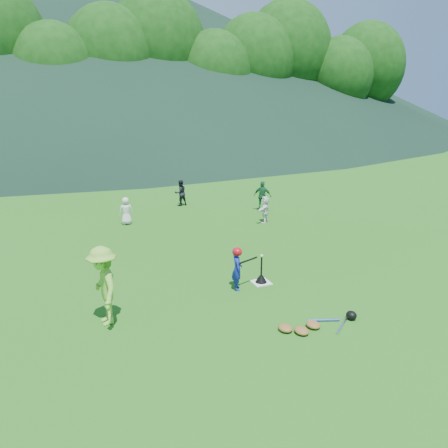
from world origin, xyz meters
The scene contains 15 objects.
ground centered at (0.00, 0.00, 0.00)m, with size 120.00×120.00×0.00m, color #256016.
home_plate centered at (0.00, 0.00, 0.01)m, with size 0.45×0.45×0.02m, color silver.
baseball centered at (0.00, 0.00, 0.74)m, with size 0.08×0.08×0.08m, color white.
batter_child centered at (-0.73, -0.11, 0.53)m, with size 0.39×0.25×1.06m, color #17239F.
adult_coach centered at (-3.97, -0.60, 0.84)m, with size 1.09×0.63×1.69m, color #7DC439.
fielder_a centered at (-2.20, 6.73, 0.51)m, with size 0.50×0.33×1.03m, color silver.
fielder_b centered at (0.53, 8.79, 0.57)m, with size 0.55×0.43×1.14m, color black.
fielder_c centered at (3.43, 6.61, 0.63)m, with size 0.74×0.31×1.26m, color #1B5B30.
fielder_d centered at (2.72, 5.01, 0.51)m, with size 0.94×0.30×1.01m, color white.
batting_tee centered at (0.00, 0.00, 0.13)m, with size 0.30×0.30×0.68m.
batter_gear centered at (-0.70, -0.11, 0.96)m, with size 0.72×0.28×0.42m.
equipment_pile centered at (-0.04, -2.45, 0.07)m, with size 1.80×0.74×0.19m.
outfield_fence centered at (0.00, 28.00, 0.70)m, with size 70.07×0.08×1.33m.
tree_line centered at (0.20, 33.83, 8.21)m, with size 70.04×11.40×14.82m.
distant_hills centered at (-7.63, 81.81, 14.98)m, with size 155.00×140.00×32.00m.
Camera 1 is at (-4.82, -9.19, 4.58)m, focal length 35.00 mm.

